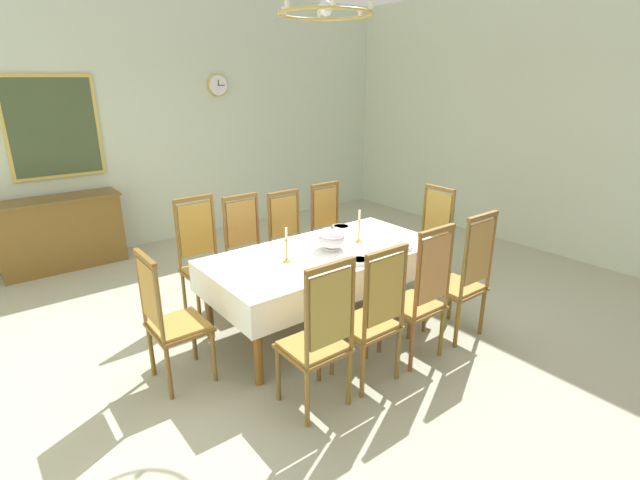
{
  "coord_description": "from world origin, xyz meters",
  "views": [
    {
      "loc": [
        -2.55,
        -3.25,
        2.29
      ],
      "look_at": [
        -0.11,
        -0.12,
        0.91
      ],
      "focal_mm": 26.3,
      "sensor_mm": 36.0,
      "label": 1
    }
  ],
  "objects_px": {
    "chair_south_a": "(319,337)",
    "chair_north_a": "(203,258)",
    "chair_north_c": "(291,240)",
    "bowl_near_left": "(341,228)",
    "spoon_primary": "(349,227)",
    "spoon_secondary": "(368,258)",
    "framed_painting": "(53,127)",
    "bowl_near_right": "(359,261)",
    "candlestick_west": "(287,248)",
    "chair_head_west": "(170,318)",
    "soup_tureen": "(332,238)",
    "mounted_clock": "(218,85)",
    "chair_south_b": "(372,316)",
    "bowl_far_left": "(404,247)",
    "chair_north_d": "(331,229)",
    "sideboard": "(61,233)",
    "chair_north_b": "(248,249)",
    "chair_south_d": "(464,277)",
    "dining_table": "(325,259)",
    "chair_south_c": "(420,295)",
    "chair_head_east": "(429,237)",
    "candlestick_east": "(359,229)",
    "chandelier": "(326,13)"
  },
  "relations": [
    {
      "from": "chair_north_c",
      "to": "chair_north_a",
      "type": "bearing_deg",
      "value": -0.32
    },
    {
      "from": "chair_north_a",
      "to": "framed_painting",
      "type": "height_order",
      "value": "framed_painting"
    },
    {
      "from": "chair_north_c",
      "to": "bowl_near_left",
      "type": "relative_size",
      "value": 5.85
    },
    {
      "from": "chair_north_b",
      "to": "spoon_secondary",
      "type": "height_order",
      "value": "chair_north_b"
    },
    {
      "from": "chair_south_a",
      "to": "spoon_primary",
      "type": "xyz_separation_m",
      "value": [
        1.46,
        1.36,
        0.18
      ]
    },
    {
      "from": "chair_south_b",
      "to": "bowl_far_left",
      "type": "height_order",
      "value": "chair_south_b"
    },
    {
      "from": "candlestick_west",
      "to": "candlestick_east",
      "type": "distance_m",
      "value": 0.85
    },
    {
      "from": "dining_table",
      "to": "framed_painting",
      "type": "height_order",
      "value": "framed_painting"
    },
    {
      "from": "spoon_primary",
      "to": "sideboard",
      "type": "relative_size",
      "value": 0.12
    },
    {
      "from": "chair_north_c",
      "to": "chandelier",
      "type": "distance_m",
      "value": 2.42
    },
    {
      "from": "chair_north_b",
      "to": "sideboard",
      "type": "bearing_deg",
      "value": -57.57
    },
    {
      "from": "candlestick_west",
      "to": "chair_north_c",
      "type": "bearing_deg",
      "value": 54.22
    },
    {
      "from": "chair_south_c",
      "to": "candlestick_west",
      "type": "bearing_deg",
      "value": 125.59
    },
    {
      "from": "chair_north_c",
      "to": "bowl_near_right",
      "type": "height_order",
      "value": "chair_north_c"
    },
    {
      "from": "chair_north_c",
      "to": "mounted_clock",
      "type": "xyz_separation_m",
      "value": [
        0.44,
        2.47,
        1.62
      ]
    },
    {
      "from": "spoon_primary",
      "to": "spoon_secondary",
      "type": "relative_size",
      "value": 1.0
    },
    {
      "from": "chair_head_east",
      "to": "chair_south_d",
      "type": "bearing_deg",
      "value": 144.95
    },
    {
      "from": "mounted_clock",
      "to": "bowl_near_right",
      "type": "bearing_deg",
      "value": -99.48
    },
    {
      "from": "chair_north_a",
      "to": "sideboard",
      "type": "xyz_separation_m",
      "value": [
        -0.9,
        2.22,
        -0.14
      ]
    },
    {
      "from": "soup_tureen",
      "to": "sideboard",
      "type": "bearing_deg",
      "value": 119.45
    },
    {
      "from": "candlestick_west",
      "to": "chair_south_b",
      "type": "bearing_deg",
      "value": -81.64
    },
    {
      "from": "chair_south_a",
      "to": "framed_painting",
      "type": "height_order",
      "value": "framed_painting"
    },
    {
      "from": "bowl_near_right",
      "to": "mounted_clock",
      "type": "xyz_separation_m",
      "value": [
        0.64,
        3.83,
        1.4
      ]
    },
    {
      "from": "chair_south_a",
      "to": "chair_north_a",
      "type": "distance_m",
      "value": 1.9
    },
    {
      "from": "bowl_near_left",
      "to": "spoon_secondary",
      "type": "bearing_deg",
      "value": -113.78
    },
    {
      "from": "dining_table",
      "to": "chair_south_b",
      "type": "height_order",
      "value": "chair_south_b"
    },
    {
      "from": "spoon_secondary",
      "to": "framed_painting",
      "type": "xyz_separation_m",
      "value": [
        -1.72,
        3.81,
        0.95
      ]
    },
    {
      "from": "chair_head_west",
      "to": "soup_tureen",
      "type": "bearing_deg",
      "value": 90.0
    },
    {
      "from": "chair_north_a",
      "to": "chair_head_east",
      "type": "distance_m",
      "value": 2.5
    },
    {
      "from": "chair_head_east",
      "to": "candlestick_west",
      "type": "relative_size",
      "value": 3.66
    },
    {
      "from": "chair_north_d",
      "to": "sideboard",
      "type": "bearing_deg",
      "value": -41.16
    },
    {
      "from": "chair_south_c",
      "to": "chair_head_east",
      "type": "xyz_separation_m",
      "value": [
        1.26,
        0.95,
        -0.02
      ]
    },
    {
      "from": "soup_tureen",
      "to": "framed_painting",
      "type": "bearing_deg",
      "value": 115.4
    },
    {
      "from": "chair_north_a",
      "to": "spoon_secondary",
      "type": "relative_size",
      "value": 6.88
    },
    {
      "from": "chair_north_d",
      "to": "framed_painting",
      "type": "xyz_separation_m",
      "value": [
        -2.38,
        2.48,
        1.15
      ]
    },
    {
      "from": "chair_south_c",
      "to": "candlestick_west",
      "type": "distance_m",
      "value": 1.2
    },
    {
      "from": "chair_north_a",
      "to": "spoon_primary",
      "type": "distance_m",
      "value": 1.56
    },
    {
      "from": "chair_north_a",
      "to": "candlestick_west",
      "type": "bearing_deg",
      "value": 111.45
    },
    {
      "from": "candlestick_east",
      "to": "soup_tureen",
      "type": "bearing_deg",
      "value": -180.0
    },
    {
      "from": "chair_south_b",
      "to": "chair_north_c",
      "type": "xyz_separation_m",
      "value": [
        0.54,
        1.89,
        -0.02
      ]
    },
    {
      "from": "soup_tureen",
      "to": "bowl_near_right",
      "type": "xyz_separation_m",
      "value": [
        -0.03,
        -0.42,
        -0.09
      ]
    },
    {
      "from": "chair_south_a",
      "to": "spoon_secondary",
      "type": "distance_m",
      "value": 1.14
    },
    {
      "from": "chair_south_b",
      "to": "chair_north_b",
      "type": "bearing_deg",
      "value": 90.0
    },
    {
      "from": "chair_north_b",
      "to": "framed_painting",
      "type": "xyz_separation_m",
      "value": [
        -1.25,
        2.48,
        1.14
      ]
    },
    {
      "from": "dining_table",
      "to": "sideboard",
      "type": "bearing_deg",
      "value": 118.22
    },
    {
      "from": "chair_south_c",
      "to": "chair_north_d",
      "type": "relative_size",
      "value": 1.09
    },
    {
      "from": "bowl_near_right",
      "to": "chair_south_d",
      "type": "bearing_deg",
      "value": -33.99
    },
    {
      "from": "mounted_clock",
      "to": "chair_head_east",
      "type": "bearing_deg",
      "value": -76.55
    },
    {
      "from": "chair_head_west",
      "to": "mounted_clock",
      "type": "xyz_separation_m",
      "value": [
        2.2,
        3.41,
        1.62
      ]
    },
    {
      "from": "chair_north_d",
      "to": "sideboard",
      "type": "height_order",
      "value": "chair_north_d"
    }
  ]
}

